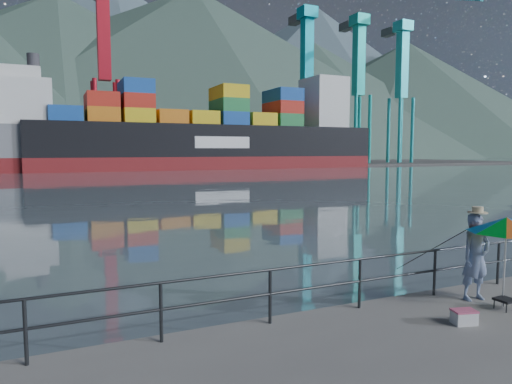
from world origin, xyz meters
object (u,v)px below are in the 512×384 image
beach_umbrella (507,225)px  cooler_bag (464,318)px  container_ship (221,136)px  fisherman (476,257)px

beach_umbrella → cooler_bag: bearing=-166.3°
cooler_bag → container_ship: (22.06, 74.11, 5.70)m
container_ship → cooler_bag: bearing=-106.6°
beach_umbrella → container_ship: bearing=74.4°
beach_umbrella → cooler_bag: beach_umbrella is taller
beach_umbrella → cooler_bag: 2.20m
fisherman → cooler_bag: (-1.34, -0.92, -0.80)m
container_ship → beach_umbrella: bearing=-105.6°
fisherman → container_ship: size_ratio=0.03×
beach_umbrella → container_ship: 76.67m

